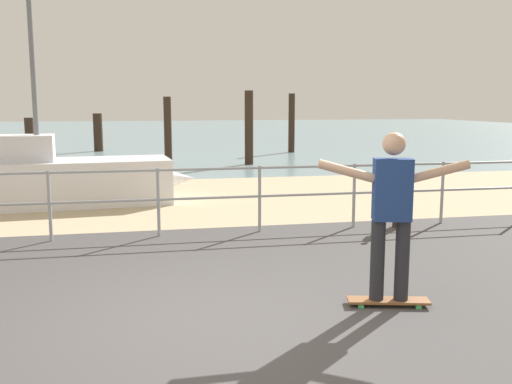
% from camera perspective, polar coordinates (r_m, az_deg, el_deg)
% --- Properties ---
extents(ground_plane, '(24.00, 10.00, 0.04)m').
position_cam_1_polar(ground_plane, '(4.48, -4.27, -17.84)').
color(ground_plane, '#474444').
rests_on(ground_plane, ground).
extents(beach_strip, '(24.00, 6.00, 0.04)m').
position_cam_1_polar(beach_strip, '(12.15, -9.19, -0.77)').
color(beach_strip, tan).
rests_on(beach_strip, ground).
extents(sea_surface, '(72.00, 50.00, 0.04)m').
position_cam_1_polar(sea_surface, '(40.02, -11.04, 5.83)').
color(sea_surface, '#75939E').
rests_on(sea_surface, ground).
extents(railing_fence, '(12.45, 0.05, 1.05)m').
position_cam_1_polar(railing_fence, '(8.68, -9.70, 0.03)').
color(railing_fence, '#9EA0A5').
rests_on(railing_fence, ground).
extents(sailboat, '(5.02, 1.76, 5.12)m').
position_cam_1_polar(sailboat, '(11.87, -18.51, 1.20)').
color(sailboat, silver).
rests_on(sailboat, ground).
extents(skateboard, '(0.82, 0.39, 0.08)m').
position_cam_1_polar(skateboard, '(5.93, 13.01, -10.49)').
color(skateboard, brown).
rests_on(skateboard, ground).
extents(skateboarder, '(1.43, 0.43, 1.65)m').
position_cam_1_polar(skateboarder, '(5.69, 13.34, -1.43)').
color(skateboarder, '#26262B').
rests_on(skateboarder, skateboard).
extents(bollard_short, '(0.18, 0.18, 0.69)m').
position_cam_1_polar(bollard_short, '(9.52, 13.98, -1.46)').
color(bollard_short, '#332319').
rests_on(bollard_short, ground).
extents(seagull, '(0.27, 0.45, 0.18)m').
position_cam_1_polar(seagull, '(9.43, 14.07, 1.05)').
color(seagull, white).
rests_on(seagull, bollard_short).
extents(groyne_post_0, '(0.35, 0.35, 1.43)m').
position_cam_1_polar(groyne_post_0, '(24.36, -21.56, 5.20)').
color(groyne_post_0, '#332319').
rests_on(groyne_post_0, ground).
extents(groyne_post_1, '(0.37, 0.37, 1.57)m').
position_cam_1_polar(groyne_post_1, '(24.67, -15.42, 5.71)').
color(groyne_post_1, '#332319').
rests_on(groyne_post_1, ground).
extents(groyne_post_2, '(0.25, 0.25, 2.20)m').
position_cam_1_polar(groyne_post_2, '(19.05, -8.75, 6.03)').
color(groyne_post_2, '#332319').
rests_on(groyne_post_2, ground).
extents(groyne_post_3, '(0.28, 0.28, 2.40)m').
position_cam_1_polar(groyne_post_3, '(18.65, -0.70, 6.37)').
color(groyne_post_3, '#332319').
rests_on(groyne_post_3, ground).
extents(groyne_post_4, '(0.26, 0.26, 2.37)m').
position_cam_1_polar(groyne_post_4, '(23.31, 3.56, 6.83)').
color(groyne_post_4, '#332319').
rests_on(groyne_post_4, ground).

